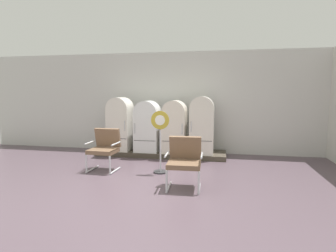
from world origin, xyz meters
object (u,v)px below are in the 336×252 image
refrigerator_0 (120,122)px  refrigerator_1 (147,125)px  armchair_left (105,147)px  sign_stand (160,145)px  armchair_right (184,159)px  refrigerator_3 (202,123)px  refrigerator_2 (175,125)px

refrigerator_0 → refrigerator_1: bearing=-1.1°
armchair_left → refrigerator_0: bearing=98.0°
armchair_left → sign_stand: sign_stand is taller
refrigerator_0 → refrigerator_1: 0.83m
refrigerator_1 → sign_stand: 1.78m
armchair_left → armchair_right: (1.99, -0.86, 0.00)m
refrigerator_1 → armchair_left: size_ratio=1.50×
refrigerator_3 → refrigerator_0: bearing=-179.9°
refrigerator_3 → armchair_left: (-2.14, -1.64, -0.42)m
refrigerator_3 → armchair_right: refrigerator_3 is taller
sign_stand → armchair_right: bearing=-52.7°
refrigerator_2 → refrigerator_0: bearing=-179.9°
refrigerator_3 → sign_stand: refrigerator_3 is taller
refrigerator_1 → armchair_right: size_ratio=1.50×
refrigerator_1 → sign_stand: bearing=-65.4°
refrigerator_1 → armchair_left: bearing=-110.1°
sign_stand → refrigerator_3: bearing=63.4°
refrigerator_3 → sign_stand: bearing=-116.6°
armchair_left → armchair_right: 2.17m
armchair_right → sign_stand: 1.10m
refrigerator_3 → refrigerator_2: bearing=180.0°
sign_stand → refrigerator_2: bearing=88.2°
refrigerator_0 → refrigerator_3: refrigerator_3 is taller
refrigerator_2 → armchair_left: 2.17m
refrigerator_0 → refrigerator_2: size_ratio=1.05×
armchair_left → sign_stand: 1.33m
refrigerator_2 → armchair_left: (-1.38, -1.64, -0.36)m
armchair_right → sign_stand: sign_stand is taller
refrigerator_0 → armchair_right: (2.22, -2.49, -0.40)m
refrigerator_0 → refrigerator_1: refrigerator_0 is taller
armchair_left → armchair_right: same height
refrigerator_0 → armchair_right: size_ratio=1.59×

